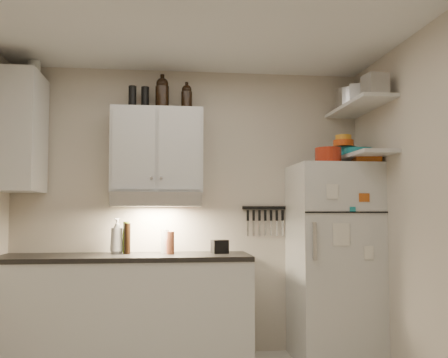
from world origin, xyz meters
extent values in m
cube|color=silver|center=(0.00, 0.00, 2.61)|extent=(3.20, 3.00, 0.02)
cube|color=beige|center=(0.00, 1.51, 1.30)|extent=(3.20, 0.02, 2.60)
cube|color=beige|center=(1.61, 0.00, 1.30)|extent=(0.02, 3.00, 2.60)
cube|color=silver|center=(-0.55, 1.20, 0.44)|extent=(2.10, 0.60, 0.88)
cube|color=black|center=(-0.55, 1.20, 0.90)|extent=(2.10, 0.62, 0.04)
cube|color=silver|center=(-0.30, 1.33, 1.83)|extent=(0.80, 0.33, 0.75)
cube|color=silver|center=(-1.44, 1.20, 1.95)|extent=(0.33, 0.55, 1.00)
cube|color=silver|center=(-0.30, 1.27, 1.39)|extent=(0.76, 0.46, 0.12)
cube|color=silver|center=(1.25, 1.16, 0.85)|extent=(0.70, 0.68, 1.70)
cube|color=silver|center=(1.45, 1.02, 2.20)|extent=(0.30, 0.95, 0.03)
cube|color=silver|center=(1.45, 1.02, 1.76)|extent=(0.30, 0.95, 0.03)
cube|color=black|center=(0.70, 1.49, 1.32)|extent=(0.42, 0.02, 0.03)
cylinder|color=#A22712|center=(1.16, 0.99, 1.76)|extent=(0.26, 0.26, 0.13)
cube|color=#B85217|center=(1.49, 0.98, 1.74)|extent=(0.26, 0.30, 0.09)
cylinder|color=silver|center=(1.25, 1.04, 1.75)|extent=(0.07, 0.07, 0.10)
cylinder|color=silver|center=(1.50, 1.32, 2.32)|extent=(0.39, 0.39, 0.21)
cube|color=#AAAAAD|center=(1.45, 1.00, 2.30)|extent=(0.22, 0.21, 0.17)
cube|color=#AAAAAD|center=(1.44, 0.65, 2.30)|extent=(0.19, 0.19, 0.17)
cylinder|color=teal|center=(1.40, 1.22, 1.82)|extent=(0.23, 0.23, 0.09)
cylinder|color=#D54B14|center=(1.35, 1.14, 1.89)|extent=(0.18, 0.18, 0.05)
cylinder|color=orange|center=(1.35, 1.14, 1.94)|extent=(0.14, 0.14, 0.05)
cylinder|color=teal|center=(1.45, 1.04, 1.81)|extent=(0.29, 0.29, 0.06)
cylinder|color=black|center=(-0.41, 1.36, 2.30)|extent=(0.09, 0.09, 0.21)
cylinder|color=black|center=(-0.52, 1.33, 2.30)|extent=(0.09, 0.09, 0.20)
cylinder|color=silver|center=(-1.37, 1.31, 2.52)|extent=(0.12, 0.12, 0.14)
imported|color=silver|center=(-0.64, 1.33, 1.09)|extent=(0.17, 0.17, 0.34)
cylinder|color=brown|center=(-0.17, 1.21, 1.02)|extent=(0.07, 0.07, 0.19)
cylinder|color=#4B6118|center=(-0.56, 1.30, 1.06)|extent=(0.06, 0.06, 0.28)
cylinder|color=black|center=(-0.55, 1.27, 1.05)|extent=(0.07, 0.07, 0.27)
cylinder|color=silver|center=(-0.22, 1.32, 1.02)|extent=(0.09, 0.09, 0.21)
cylinder|color=#A22712|center=(-0.18, 1.28, 0.98)|extent=(0.08, 0.08, 0.12)
cube|color=black|center=(0.25, 1.25, 0.98)|extent=(0.16, 0.13, 0.12)
camera|label=1|loc=(-0.22, -3.12, 1.29)|focal=40.00mm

